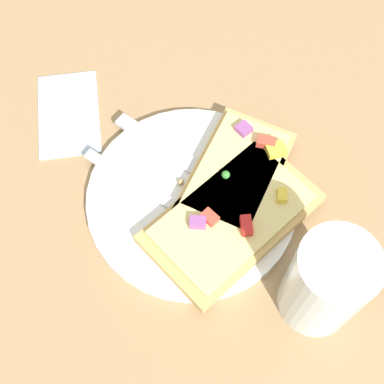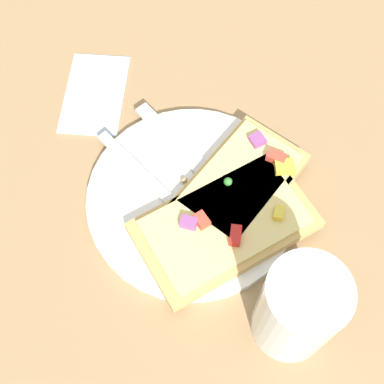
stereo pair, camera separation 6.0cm
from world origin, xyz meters
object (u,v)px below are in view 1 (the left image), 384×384
(fork, at_px, (171,204))
(pizza_slice_main, at_px, (232,217))
(plate, at_px, (192,198))
(drinking_glass, at_px, (326,283))
(napkin, at_px, (68,113))
(knife, at_px, (173,153))
(pizza_slice_corner, at_px, (237,172))

(fork, xyz_separation_m, pizza_slice_main, (0.03, 0.06, 0.01))
(plate, bearing_deg, drinking_glass, 39.28)
(drinking_glass, bearing_deg, napkin, -138.24)
(knife, xyz_separation_m, drinking_glass, (0.19, 0.12, 0.05))
(fork, relative_size, knife, 1.13)
(fork, relative_size, pizza_slice_main, 0.79)
(plate, relative_size, drinking_glass, 1.96)
(fork, relative_size, napkin, 1.38)
(fork, bearing_deg, pizza_slice_corner, 60.02)
(pizza_slice_corner, bearing_deg, drinking_glass, -126.90)
(knife, xyz_separation_m, napkin, (-0.08, -0.12, -0.01))
(drinking_glass, relative_size, napkin, 0.98)
(pizza_slice_corner, xyz_separation_m, napkin, (-0.12, -0.19, -0.02))
(napkin, bearing_deg, plate, 43.95)
(knife, bearing_deg, fork, -55.49)
(knife, distance_m, drinking_glass, 0.23)
(napkin, bearing_deg, pizza_slice_main, 44.47)
(pizza_slice_main, height_order, pizza_slice_corner, pizza_slice_main)
(knife, bearing_deg, pizza_slice_corner, 14.98)
(fork, distance_m, knife, 0.07)
(knife, distance_m, pizza_slice_corner, 0.08)
(plate, xyz_separation_m, knife, (-0.06, -0.01, 0.01))
(knife, xyz_separation_m, pizza_slice_main, (0.09, 0.05, 0.01))
(pizza_slice_main, height_order, drinking_glass, drinking_glass)
(fork, height_order, drinking_glass, drinking_glass)
(drinking_glass, height_order, napkin, drinking_glass)
(fork, bearing_deg, plate, 58.97)
(plate, height_order, pizza_slice_corner, pizza_slice_corner)
(pizza_slice_main, relative_size, pizza_slice_corner, 1.23)
(pizza_slice_main, distance_m, napkin, 0.25)
(pizza_slice_corner, bearing_deg, knife, 93.72)
(knife, bearing_deg, drinking_glass, -12.65)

